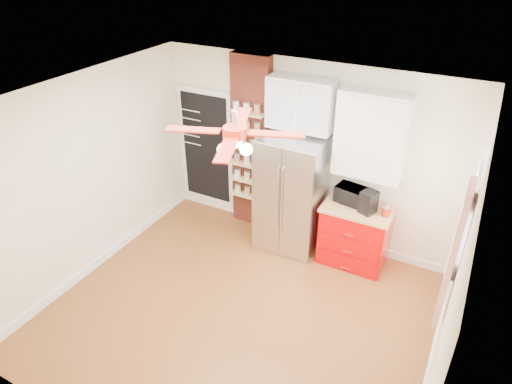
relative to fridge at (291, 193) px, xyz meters
The scene contains 21 objects.
floor 1.85m from the fridge, 88.24° to the right, with size 4.50×4.50×0.00m, color brown.
ceiling 2.45m from the fridge, 88.24° to the right, with size 4.50×4.50×0.00m, color white.
wall_back 0.60m from the fridge, 82.30° to the left, with size 4.50×0.02×2.70m, color beige.
wall_front 3.66m from the fridge, 89.21° to the right, with size 4.50×0.02×2.70m, color beige.
wall_left 2.78m from the fridge, 143.46° to the right, with size 0.02×4.00×2.70m, color beige.
wall_right 2.86m from the fridge, 35.33° to the right, with size 0.02×4.00×2.70m, color beige.
chalkboard 1.70m from the fridge, 168.59° to the left, with size 0.95×0.05×1.95m.
brick_pillar 0.97m from the fridge, 160.07° to the left, with size 0.60×0.16×2.70m, color brown.
fridge is the anchor object (origin of this frame).
upper_glass_cabinet 1.29m from the fridge, 90.00° to the left, with size 0.90×0.35×0.70m, color white.
red_cabinet 1.06m from the fridge, ahead, with size 0.94×0.64×0.90m.
upper_shelf_unit 1.41m from the fridge, 12.78° to the left, with size 0.90×0.30×1.15m, color white.
window 2.49m from the fridge, 17.75° to the right, with size 0.04×0.75×1.05m, color white.
curtain 2.63m from the fridge, 29.86° to the right, with size 0.06×0.40×1.55m, color #B02317.
ceiling_fan 2.25m from the fridge, 88.24° to the right, with size 1.40×1.40×0.44m.
toaster_oven 0.85m from the fridge, ahead, with size 0.42×0.28×0.23m, color black.
coffee_maker 1.12m from the fridge, ahead, with size 0.17×0.21×0.31m, color black.
canister_left 1.34m from the fridge, ahead, with size 0.09×0.09×0.13m, color #A62409.
canister_right 1.35m from the fridge, ahead, with size 0.10×0.10×0.15m, color red.
pantry_jar_oats 1.02m from the fridge, behind, with size 0.08×0.08×0.14m, color #C1B193.
pantry_jar_beans 0.92m from the fridge, 166.92° to the left, with size 0.09×0.09×0.12m, color brown.
Camera 1 is at (2.13, -3.59, 4.16)m, focal length 32.00 mm.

